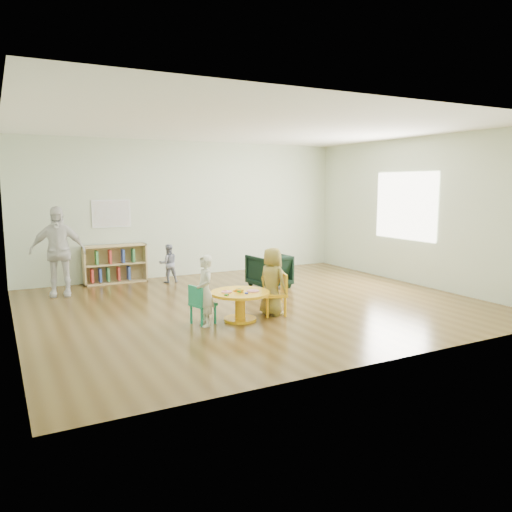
{
  "coord_description": "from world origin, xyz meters",
  "views": [
    {
      "loc": [
        -3.66,
        -6.97,
        1.93
      ],
      "look_at": [
        -0.13,
        -0.3,
        0.83
      ],
      "focal_mm": 35.0,
      "sensor_mm": 36.0,
      "label": 1
    }
  ],
  "objects_px": {
    "child_left": "(205,291)",
    "child_right": "(272,282)",
    "activity_table": "(240,300)",
    "bookshelf": "(114,264)",
    "adult_caretaker": "(58,251)",
    "kid_chair_left": "(201,303)",
    "toddler": "(168,263)",
    "kid_chair_right": "(278,293)",
    "armchair": "(269,271)"
  },
  "relations": [
    {
      "from": "kid_chair_left",
      "to": "kid_chair_right",
      "type": "xyz_separation_m",
      "value": [
        1.19,
        -0.06,
        0.04
      ]
    },
    {
      "from": "child_right",
      "to": "armchair",
      "type": "bearing_deg",
      "value": -46.15
    },
    {
      "from": "kid_chair_right",
      "to": "bookshelf",
      "type": "height_order",
      "value": "bookshelf"
    },
    {
      "from": "kid_chair_left",
      "to": "toddler",
      "type": "xyz_separation_m",
      "value": [
        0.53,
        3.04,
        0.09
      ]
    },
    {
      "from": "activity_table",
      "to": "kid_chair_left",
      "type": "height_order",
      "value": "kid_chair_left"
    },
    {
      "from": "bookshelf",
      "to": "armchair",
      "type": "relative_size",
      "value": 1.75
    },
    {
      "from": "kid_chair_right",
      "to": "child_right",
      "type": "relative_size",
      "value": 0.62
    },
    {
      "from": "child_left",
      "to": "child_right",
      "type": "xyz_separation_m",
      "value": [
        1.09,
        0.06,
        0.01
      ]
    },
    {
      "from": "child_left",
      "to": "child_right",
      "type": "height_order",
      "value": "child_right"
    },
    {
      "from": "bookshelf",
      "to": "activity_table",
      "type": "bearing_deg",
      "value": -74.93
    },
    {
      "from": "kid_chair_left",
      "to": "kid_chair_right",
      "type": "relative_size",
      "value": 0.88
    },
    {
      "from": "armchair",
      "to": "adult_caretaker",
      "type": "relative_size",
      "value": 0.44
    },
    {
      "from": "toddler",
      "to": "adult_caretaker",
      "type": "xyz_separation_m",
      "value": [
        -2.04,
        -0.25,
        0.4
      ]
    },
    {
      "from": "child_right",
      "to": "adult_caretaker",
      "type": "relative_size",
      "value": 0.65
    },
    {
      "from": "child_left",
      "to": "armchair",
      "type": "bearing_deg",
      "value": 136.0
    },
    {
      "from": "child_left",
      "to": "adult_caretaker",
      "type": "distance_m",
      "value": 3.29
    },
    {
      "from": "activity_table",
      "to": "kid_chair_right",
      "type": "xyz_separation_m",
      "value": [
        0.63,
        0.03,
        0.04
      ]
    },
    {
      "from": "kid_chair_left",
      "to": "armchair",
      "type": "relative_size",
      "value": 0.8
    },
    {
      "from": "child_right",
      "to": "adult_caretaker",
      "type": "distance_m",
      "value": 3.87
    },
    {
      "from": "bookshelf",
      "to": "adult_caretaker",
      "type": "height_order",
      "value": "adult_caretaker"
    },
    {
      "from": "child_left",
      "to": "kid_chair_left",
      "type": "bearing_deg",
      "value": -161.25
    },
    {
      "from": "kid_chair_left",
      "to": "child_right",
      "type": "bearing_deg",
      "value": 71.43
    },
    {
      "from": "child_left",
      "to": "adult_caretaker",
      "type": "bearing_deg",
      "value": -148.09
    },
    {
      "from": "kid_chair_left",
      "to": "child_right",
      "type": "relative_size",
      "value": 0.54
    },
    {
      "from": "child_right",
      "to": "toddler",
      "type": "height_order",
      "value": "child_right"
    },
    {
      "from": "activity_table",
      "to": "adult_caretaker",
      "type": "height_order",
      "value": "adult_caretaker"
    },
    {
      "from": "kid_chair_left",
      "to": "toddler",
      "type": "bearing_deg",
      "value": 153.36
    },
    {
      "from": "kid_chair_left",
      "to": "child_left",
      "type": "bearing_deg",
      "value": -2.0
    },
    {
      "from": "armchair",
      "to": "toddler",
      "type": "xyz_separation_m",
      "value": [
        -1.53,
        1.31,
        0.07
      ]
    },
    {
      "from": "child_right",
      "to": "toddler",
      "type": "bearing_deg",
      "value": -7.29
    },
    {
      "from": "armchair",
      "to": "bookshelf",
      "type": "bearing_deg",
      "value": -40.9
    },
    {
      "from": "kid_chair_right",
      "to": "child_left",
      "type": "xyz_separation_m",
      "value": [
        -1.17,
        -0.04,
        0.16
      ]
    },
    {
      "from": "kid_chair_right",
      "to": "armchair",
      "type": "height_order",
      "value": "armchair"
    },
    {
      "from": "activity_table",
      "to": "kid_chair_left",
      "type": "distance_m",
      "value": 0.57
    },
    {
      "from": "toddler",
      "to": "adult_caretaker",
      "type": "distance_m",
      "value": 2.09
    },
    {
      "from": "armchair",
      "to": "child_right",
      "type": "height_order",
      "value": "child_right"
    },
    {
      "from": "armchair",
      "to": "activity_table",
      "type": "bearing_deg",
      "value": 45.8
    },
    {
      "from": "armchair",
      "to": "toddler",
      "type": "bearing_deg",
      "value": -45.31
    },
    {
      "from": "activity_table",
      "to": "adult_caretaker",
      "type": "relative_size",
      "value": 0.54
    },
    {
      "from": "armchair",
      "to": "adult_caretaker",
      "type": "height_order",
      "value": "adult_caretaker"
    },
    {
      "from": "armchair",
      "to": "kid_chair_right",
      "type": "bearing_deg",
      "value": 59.42
    },
    {
      "from": "child_left",
      "to": "toddler",
      "type": "distance_m",
      "value": 3.18
    },
    {
      "from": "kid_chair_left",
      "to": "bookshelf",
      "type": "xyz_separation_m",
      "value": [
        -0.41,
        3.54,
        0.07
      ]
    },
    {
      "from": "kid_chair_right",
      "to": "bookshelf",
      "type": "distance_m",
      "value": 3.94
    },
    {
      "from": "child_left",
      "to": "adult_caretaker",
      "type": "xyz_separation_m",
      "value": [
        -1.54,
        2.89,
        0.29
      ]
    },
    {
      "from": "child_left",
      "to": "child_right",
      "type": "bearing_deg",
      "value": 97.32
    },
    {
      "from": "armchair",
      "to": "adult_caretaker",
      "type": "distance_m",
      "value": 3.75
    },
    {
      "from": "activity_table",
      "to": "kid_chair_left",
      "type": "xyz_separation_m",
      "value": [
        -0.56,
        0.09,
        0.0
      ]
    },
    {
      "from": "activity_table",
      "to": "child_right",
      "type": "height_order",
      "value": "child_right"
    },
    {
      "from": "activity_table",
      "to": "bookshelf",
      "type": "height_order",
      "value": "bookshelf"
    }
  ]
}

